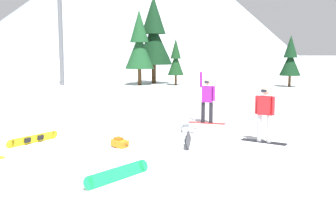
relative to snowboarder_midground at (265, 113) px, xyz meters
The scene contains 14 objects.
ground_plane 5.08m from the snowboarder_midground, 141.37° to the right, with size 800.00×800.00×0.00m, color white.
snowboarder_midground is the anchor object (origin of this frame).
snowboarder_background 3.68m from the snowboarder_midground, 121.80° to the left, with size 1.50×0.54×2.04m.
loose_snowboard_far_spare 2.53m from the snowboarder_midground, 165.35° to the right, with size 0.21×1.75×0.26m.
loose_snowboard_near_right 7.21m from the snowboarder_midground, behind, with size 0.90×1.74×0.27m.
loose_snowboard_near_left 5.59m from the snowboarder_midground, 129.51° to the right, with size 1.08×1.72×0.28m.
backpack_grey 2.92m from the snowboarder_midground, 153.84° to the left, with size 0.55×0.43×0.28m.
backpack_orange 4.55m from the snowboarder_midground, 162.86° to the right, with size 0.55×0.48×0.31m.
pine_tree_slender 22.22m from the snowboarder_midground, 104.57° to the left, with size 1.39×1.39×4.03m.
pine_tree_twin 24.79m from the snowboarder_midground, 108.62° to the left, with size 3.40×3.40×7.87m.
pine_tree_leaning 23.04m from the snowboarder_midground, 112.33° to the left, with size 2.49×2.49×6.46m.
pine_tree_tall 21.75m from the snowboarder_midground, 79.60° to the left, with size 1.73×1.73×4.22m.
ski_lift_tower 25.73m from the snowboarder_midground, 127.24° to the left, with size 3.27×0.36×8.70m.
peak_central_summit 264.43m from the snowboarder_midground, 109.86° to the left, with size 175.79×175.79×66.06m.
Camera 1 is at (2.73, -9.37, 2.78)m, focal length 42.41 mm.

